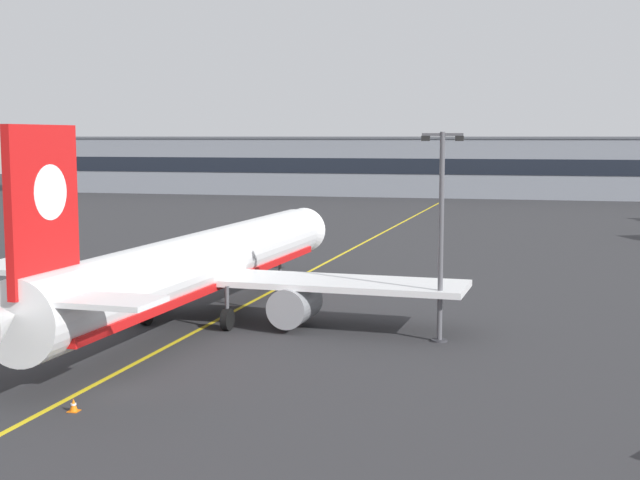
% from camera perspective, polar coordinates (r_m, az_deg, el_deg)
% --- Properties ---
extents(ground_plane, '(400.00, 400.00, 0.00)m').
position_cam_1_polar(ground_plane, '(40.25, -13.69, -9.58)').
color(ground_plane, '#2D2D30').
extents(taxiway_centreline, '(6.95, 179.89, 0.01)m').
position_cam_1_polar(taxiway_centreline, '(67.68, -2.10, -2.78)').
color(taxiway_centreline, yellow).
rests_on(taxiway_centreline, ground).
extents(airliner_foreground, '(32.23, 41.52, 11.65)m').
position_cam_1_polar(airliner_foreground, '(53.63, -7.84, -1.70)').
color(airliner_foreground, white).
rests_on(airliner_foreground, ground).
extents(apron_lamp_post, '(2.24, 0.90, 11.40)m').
position_cam_1_polar(apron_lamp_post, '(48.04, 7.83, 0.48)').
color(apron_lamp_post, '#515156').
rests_on(apron_lamp_post, ground).
extents(safety_cone_by_nose_gear, '(0.44, 0.44, 0.55)m').
position_cam_1_polar(safety_cone_by_nose_gear, '(68.30, -2.20, -2.48)').
color(safety_cone_by_nose_gear, orange).
rests_on(safety_cone_by_nose_gear, ground).
extents(safety_cone_by_tail, '(0.44, 0.44, 0.55)m').
position_cam_1_polar(safety_cone_by_tail, '(37.93, -15.63, -10.24)').
color(safety_cone_by_tail, orange).
rests_on(safety_cone_by_tail, ground).
extents(terminal_building, '(163.19, 12.40, 11.12)m').
position_cam_1_polar(terminal_building, '(167.58, 5.87, 4.76)').
color(terminal_building, gray).
rests_on(terminal_building, ground).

